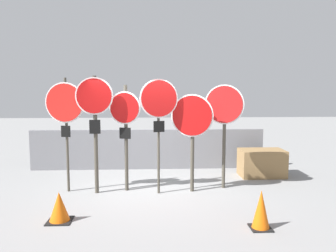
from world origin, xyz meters
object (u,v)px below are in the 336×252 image
object	(u,v)px
stop_sign_1	(95,112)
storage_crate	(262,163)
stop_sign_4	(192,124)
traffic_cone_0	(59,207)
stop_sign_0	(65,110)
stop_sign_2	(125,121)
traffic_cone_1	(261,210)
stop_sign_5	(224,114)
stop_sign_3	(159,107)

from	to	relation	value
stop_sign_1	storage_crate	xyz separation A→B (m)	(4.16, 1.27, -1.45)
stop_sign_4	traffic_cone_0	bearing A→B (deg)	-131.41
stop_sign_1	traffic_cone_0	bearing A→B (deg)	-103.58
stop_sign_0	traffic_cone_0	bearing A→B (deg)	-70.62
stop_sign_4	storage_crate	world-z (taller)	stop_sign_4
stop_sign_2	stop_sign_4	distance (m)	1.49
traffic_cone_0	stop_sign_4	bearing A→B (deg)	31.90
traffic_cone_1	stop_sign_0	bearing A→B (deg)	149.84
stop_sign_4	storage_crate	bearing A→B (deg)	48.58
stop_sign_4	stop_sign_0	bearing A→B (deg)	-165.97
stop_sign_5	traffic_cone_0	xyz separation A→B (m)	(-3.27, -1.79, -1.48)
stop_sign_0	storage_crate	distance (m)	5.18
stop_sign_3	storage_crate	distance (m)	3.46
stop_sign_2	stop_sign_3	distance (m)	0.85
traffic_cone_0	stop_sign_2	bearing A→B (deg)	59.11
stop_sign_0	traffic_cone_1	bearing A→B (deg)	-20.46
stop_sign_3	stop_sign_2	bearing A→B (deg)	149.37
stop_sign_1	stop_sign_2	world-z (taller)	stop_sign_1
stop_sign_0	storage_crate	xyz separation A→B (m)	(4.83, 1.13, -1.50)
storage_crate	stop_sign_2	bearing A→B (deg)	-162.43
stop_sign_0	traffic_cone_0	xyz separation A→B (m)	(0.29, -1.69, -1.60)
stop_sign_4	traffic_cone_0	distance (m)	3.23
stop_sign_5	traffic_cone_0	bearing A→B (deg)	-127.77
stop_sign_4	stop_sign_5	distance (m)	0.82
stop_sign_5	storage_crate	size ratio (longest dim) A/B	2.08
stop_sign_0	stop_sign_4	bearing A→B (deg)	7.04
stop_sign_0	traffic_cone_1	xyz separation A→B (m)	(3.70, -2.15, -1.53)
stop_sign_5	traffic_cone_1	size ratio (longest dim) A/B	3.70
stop_sign_0	stop_sign_3	size ratio (longest dim) A/B	1.01
stop_sign_2	traffic_cone_0	xyz separation A→B (m)	(-1.02, -1.71, -1.35)
stop_sign_1	stop_sign_2	bearing A→B (deg)	13.85
stop_sign_3	traffic_cone_1	distance (m)	2.99
stop_sign_3	traffic_cone_1	world-z (taller)	stop_sign_3
stop_sign_0	traffic_cone_1	size ratio (longest dim) A/B	3.92
stop_sign_3	stop_sign_4	size ratio (longest dim) A/B	1.15
stop_sign_5	traffic_cone_1	world-z (taller)	stop_sign_5
storage_crate	traffic_cone_0	bearing A→B (deg)	-148.10
stop_sign_2	stop_sign_4	xyz separation A→B (m)	(1.49, -0.15, -0.06)
stop_sign_0	stop_sign_2	distance (m)	1.34
stop_sign_0	stop_sign_3	world-z (taller)	stop_sign_0
stop_sign_2	stop_sign_5	xyz separation A→B (m)	(2.25, 0.08, 0.13)
stop_sign_5	traffic_cone_1	bearing A→B (deg)	-62.75
stop_sign_0	traffic_cone_0	world-z (taller)	stop_sign_0
stop_sign_1	stop_sign_3	xyz separation A→B (m)	(1.39, -0.10, 0.12)
stop_sign_2	stop_sign_1	bearing A→B (deg)	-150.45
stop_sign_3	stop_sign_5	size ratio (longest dim) A/B	1.05
stop_sign_5	stop_sign_3	bearing A→B (deg)	-144.07
traffic_cone_1	stop_sign_2	bearing A→B (deg)	137.75
stop_sign_0	stop_sign_3	distance (m)	2.08
stop_sign_3	stop_sign_5	bearing A→B (deg)	0.35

